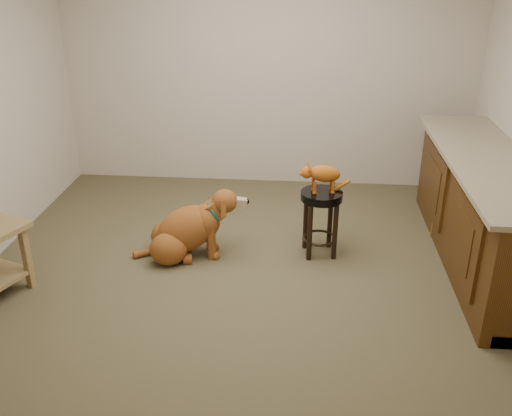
# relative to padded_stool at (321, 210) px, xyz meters

# --- Properties ---
(floor) EXTENTS (4.50, 4.00, 0.01)m
(floor) POSITION_rel_padded_stool_xyz_m (-0.58, -0.30, -0.42)
(floor) COLOR #4E442B
(floor) RESTS_ON ground
(room_shell) EXTENTS (4.54, 4.04, 2.62)m
(room_shell) POSITION_rel_padded_stool_xyz_m (-0.58, -0.30, 1.26)
(room_shell) COLOR #C4B39E
(room_shell) RESTS_ON ground
(cabinet_run) EXTENTS (0.70, 2.56, 0.94)m
(cabinet_run) POSITION_rel_padded_stool_xyz_m (1.36, 0.00, 0.02)
(cabinet_run) COLOR #47290C
(cabinet_run) RESTS_ON ground
(padded_stool) EXTENTS (0.36, 0.36, 0.59)m
(padded_stool) POSITION_rel_padded_stool_xyz_m (0.00, 0.00, 0.00)
(padded_stool) COLOR black
(padded_stool) RESTS_ON ground
(wood_stool) EXTENTS (0.47, 0.47, 0.68)m
(wood_stool) POSITION_rel_padded_stool_xyz_m (1.27, 0.51, -0.07)
(wood_stool) COLOR brown
(wood_stool) RESTS_ON ground
(golden_retriever) EXTENTS (1.02, 0.56, 0.66)m
(golden_retriever) POSITION_rel_padded_stool_xyz_m (-1.15, -0.15, -0.18)
(golden_retriever) COLOR brown
(golden_retriever) RESTS_ON ground
(tabby_kitten) EXTENTS (0.45, 0.23, 0.29)m
(tabby_kitten) POSITION_rel_padded_stool_xyz_m (-0.01, -0.00, 0.33)
(tabby_kitten) COLOR #A04A10
(tabby_kitten) RESTS_ON padded_stool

